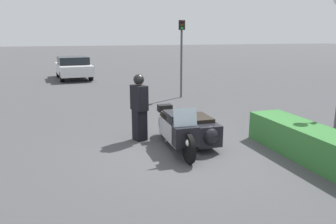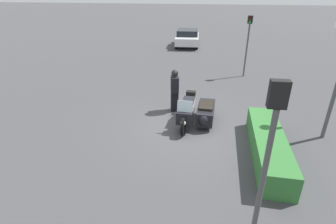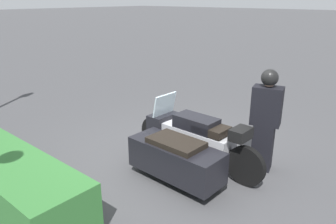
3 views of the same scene
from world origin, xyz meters
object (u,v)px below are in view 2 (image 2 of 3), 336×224
object	(u,v)px
officer_rider	(175,90)
parked_car_background	(187,37)
traffic_light_near	(267,157)
traffic_light_far	(248,38)
police_motorcycle	(197,112)
hedge_bush_curbside	(268,145)

from	to	relation	value
officer_rider	parked_car_background	bearing A→B (deg)	79.28
traffic_light_near	traffic_light_far	xyz separation A→B (m)	(-11.51, 0.71, -0.11)
police_motorcycle	traffic_light_far	size ratio (longest dim) A/B	0.79
traffic_light_near	traffic_light_far	bearing A→B (deg)	-5.86
officer_rider	traffic_light_far	world-z (taller)	traffic_light_far
hedge_bush_curbside	parked_car_background	world-z (taller)	parked_car_background
police_motorcycle	traffic_light_near	distance (m)	5.74
police_motorcycle	traffic_light_near	bearing A→B (deg)	16.55
traffic_light_near	parked_car_background	bearing A→B (deg)	7.79
police_motorcycle	traffic_light_far	bearing A→B (deg)	162.66
traffic_light_near	parked_car_background	size ratio (longest dim) A/B	0.83
police_motorcycle	hedge_bush_curbside	world-z (taller)	police_motorcycle
traffic_light_near	traffic_light_far	size ratio (longest dim) A/B	1.06
parked_car_background	officer_rider	bearing A→B (deg)	-179.93
hedge_bush_curbside	traffic_light_near	world-z (taller)	traffic_light_near
officer_rider	traffic_light_near	xyz separation A→B (m)	(6.23, 2.43, 1.37)
traffic_light_near	officer_rider	bearing A→B (deg)	18.94
police_motorcycle	traffic_light_far	distance (m)	6.83
hedge_bush_curbside	traffic_light_near	xyz separation A→B (m)	(3.54, -0.84, 1.93)
police_motorcycle	officer_rider	xyz separation A→B (m)	(-0.97, -1.01, 0.45)
police_motorcycle	parked_car_background	distance (m)	14.45
officer_rider	parked_car_background	distance (m)	13.37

